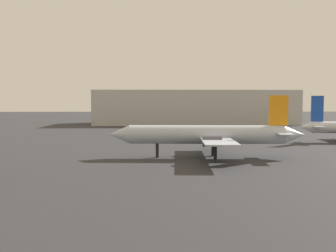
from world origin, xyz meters
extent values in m
cylinder|color=#B2BCCC|center=(8.17, 44.89, 3.35)|extent=(22.23, 3.98, 2.68)
cone|color=#B2BCCC|center=(-4.34, 45.62, 3.35)|extent=(3.10, 2.85, 2.68)
cone|color=#B2BCCC|center=(20.67, 44.15, 3.35)|extent=(3.10, 2.85, 2.68)
cube|color=#B2BCCC|center=(9.27, 44.82, 2.94)|extent=(5.38, 20.62, 0.20)
cube|color=#B2BCCC|center=(18.78, 44.26, 3.61)|extent=(2.44, 7.19, 0.13)
cube|color=orange|center=(18.36, 44.28, 6.83)|extent=(2.71, 0.41, 4.28)
cylinder|color=#4C4C54|center=(8.38, 40.99, 2.81)|extent=(2.61, 1.66, 1.52)
cylinder|color=#4C4C54|center=(8.84, 48.73, 2.81)|extent=(2.61, 1.66, 1.52)
cube|color=black|center=(1.11, 45.30, 1.00)|extent=(0.45, 0.45, 2.01)
cube|color=black|center=(9.17, 43.14, 1.00)|extent=(0.45, 0.45, 2.01)
cube|color=black|center=(9.37, 46.50, 1.00)|extent=(0.45, 0.45, 2.01)
cone|color=silver|center=(30.98, 64.79, 3.00)|extent=(2.79, 2.58, 2.34)
cube|color=silver|center=(32.63, 64.63, 3.23)|extent=(2.41, 6.43, 0.12)
cube|color=#1947B2|center=(33.00, 64.59, 6.70)|extent=(2.41, 0.46, 5.08)
cube|color=#B7B7B2|center=(15.41, 128.60, 6.04)|extent=(71.14, 24.37, 12.08)
camera|label=1|loc=(0.63, -8.19, 8.01)|focal=39.95mm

